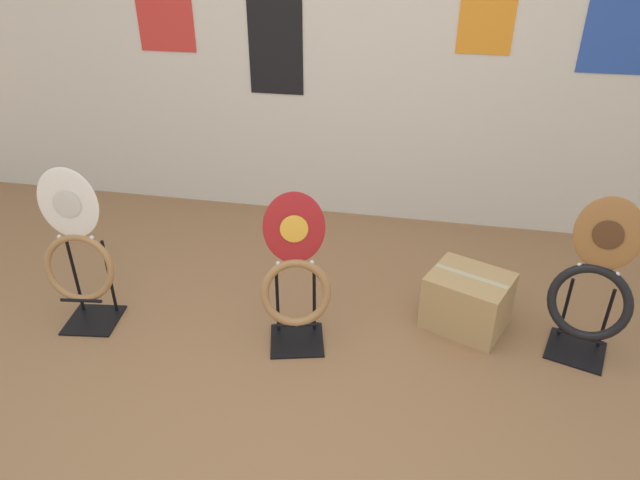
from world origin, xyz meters
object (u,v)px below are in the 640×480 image
Objects in this scene: toilet_seat_display_white_plain at (78,257)px; toilet_seat_display_woodgrain at (593,287)px; toilet_seat_display_crimson_swirl at (296,282)px; storage_box at (467,301)px.

toilet_seat_display_white_plain reaches higher than toilet_seat_display_woodgrain.
toilet_seat_display_woodgrain reaches higher than toilet_seat_display_crimson_swirl.
toilet_seat_display_white_plain is at bearing -174.13° from toilet_seat_display_woodgrain.
toilet_seat_display_crimson_swirl is at bearing -171.69° from toilet_seat_display_woodgrain.
toilet_seat_display_woodgrain is at bearing 8.31° from toilet_seat_display_crimson_swirl.
toilet_seat_display_white_plain is at bearing -169.26° from storage_box.
toilet_seat_display_woodgrain is 0.63m from storage_box.
storage_box is (0.88, 0.33, -0.22)m from toilet_seat_display_crimson_swirl.
toilet_seat_display_crimson_swirl is at bearing 2.79° from toilet_seat_display_white_plain.
toilet_seat_display_white_plain is 1.08× the size of toilet_seat_display_crimson_swirl.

